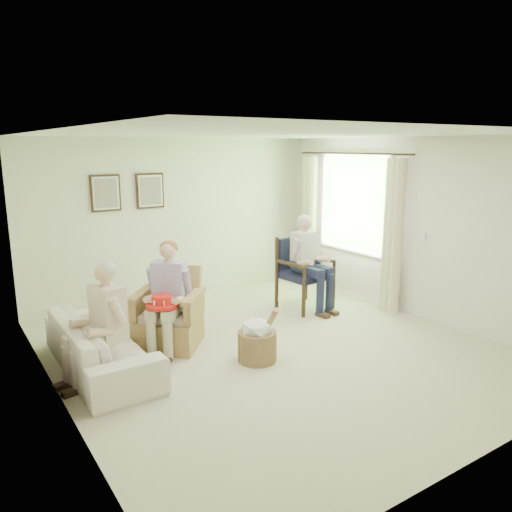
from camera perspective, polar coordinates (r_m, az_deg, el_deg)
name	(u,v)px	position (r m, az deg, el deg)	size (l,w,h in m)	color
floor	(273,348)	(6.33, 1.92, -10.49)	(5.50, 5.50, 0.00)	#C0B29A
back_wall	(177,219)	(8.31, -9.05, 4.24)	(5.00, 0.04, 2.60)	silver
front_wall	(488,307)	(4.10, 24.95, -5.34)	(5.00, 0.04, 2.60)	silver
left_wall	(52,276)	(4.97, -22.24, -2.09)	(0.04, 5.50, 2.60)	silver
right_wall	(413,228)	(7.65, 17.50, 3.11)	(0.04, 5.50, 2.60)	silver
ceiling	(274,134)	(5.83, 2.11, 13.75)	(5.00, 5.50, 0.02)	white
window	(354,201)	(8.38, 11.11, 6.20)	(0.13, 2.50, 1.63)	#2D6B23
curtain_left	(393,237)	(7.68, 15.36, 2.15)	(0.34, 0.34, 2.30)	beige
curtain_right	(309,220)	(9.07, 6.06, 4.06)	(0.34, 0.34, 2.30)	beige
framed_print_left	(106,193)	(7.82, -16.80, 6.90)	(0.45, 0.05, 0.55)	#382114
framed_print_right	(150,191)	(8.05, -12.00, 7.30)	(0.45, 0.05, 0.55)	#382114
wicker_armchair	(168,322)	(6.41, -10.06, -7.40)	(0.77, 0.76, 0.98)	#AC8451
wood_armchair	(301,270)	(7.77, 5.21, -1.56)	(0.70, 0.66, 1.08)	black
sofa	(101,344)	(5.93, -17.31, -9.60)	(0.80, 2.03, 0.59)	white
person_wicker	(171,289)	(6.16, -9.74, -3.77)	(0.40, 0.62, 1.32)	#C0B89B
person_dark	(309,255)	(7.58, 6.08, 0.06)	(0.40, 0.63, 1.42)	#1B203D
person_sofa	(106,316)	(5.54, -16.77, -6.57)	(0.42, 0.62, 1.26)	beige
red_hat	(162,302)	(6.00, -10.68, -5.24)	(0.38, 0.38, 0.14)	red
hatbox	(257,339)	(5.90, 0.15, -9.50)	(0.52, 0.52, 0.67)	tan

